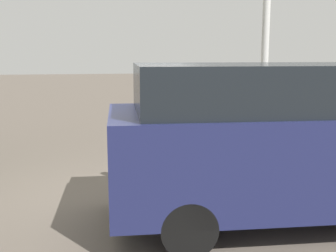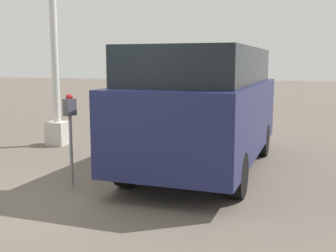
{
  "view_description": "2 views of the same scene",
  "coord_description": "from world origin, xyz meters",
  "px_view_note": "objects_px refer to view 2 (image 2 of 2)",
  "views": [
    {
      "loc": [
        -0.33,
        -6.61,
        2.34
      ],
      "look_at": [
        0.81,
        -0.09,
        1.17
      ],
      "focal_mm": 45.0,
      "sensor_mm": 36.0,
      "label": 1
    },
    {
      "loc": [
        -5.22,
        -2.84,
        1.95
      ],
      "look_at": [
        0.82,
        -1.07,
        0.99
      ],
      "focal_mm": 45.0,
      "sensor_mm": 36.0,
      "label": 2
    }
  ],
  "objects_px": {
    "parking_meter_near": "(70,119)",
    "parked_van": "(204,105)",
    "lamp_post": "(55,70)",
    "parking_meter_far": "(173,88)"
  },
  "relations": [
    {
      "from": "parking_meter_far",
      "to": "parked_van",
      "type": "xyz_separation_m",
      "value": [
        -5.04,
        -2.0,
        0.03
      ]
    },
    {
      "from": "parking_meter_near",
      "to": "parked_van",
      "type": "distance_m",
      "value": 2.43
    },
    {
      "from": "parking_meter_far",
      "to": "parked_van",
      "type": "relative_size",
      "value": 0.32
    },
    {
      "from": "parking_meter_near",
      "to": "lamp_post",
      "type": "xyz_separation_m",
      "value": [
        2.94,
        2.0,
        0.68
      ]
    },
    {
      "from": "parking_meter_near",
      "to": "parked_van",
      "type": "bearing_deg",
      "value": -35.26
    },
    {
      "from": "parking_meter_far",
      "to": "lamp_post",
      "type": "bearing_deg",
      "value": 166.28
    },
    {
      "from": "lamp_post",
      "to": "parked_van",
      "type": "relative_size",
      "value": 1.1
    },
    {
      "from": "parking_meter_near",
      "to": "parked_van",
      "type": "xyz_separation_m",
      "value": [
        1.67,
        -1.76,
        0.1
      ]
    },
    {
      "from": "lamp_post",
      "to": "parked_van",
      "type": "distance_m",
      "value": 4.02
    },
    {
      "from": "lamp_post",
      "to": "parked_van",
      "type": "height_order",
      "value": "lamp_post"
    }
  ]
}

